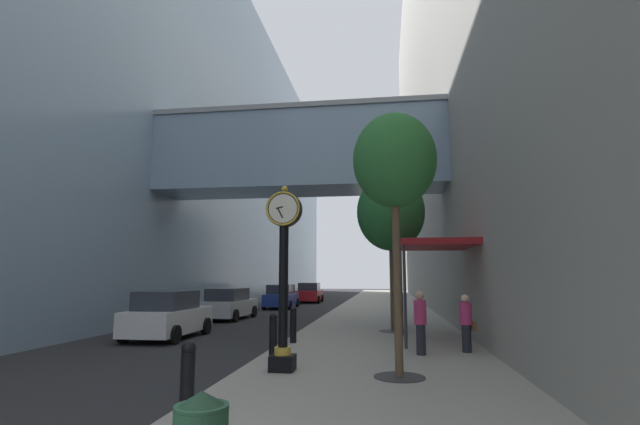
{
  "coord_description": "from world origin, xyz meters",
  "views": [
    {
      "loc": [
        3.43,
        -3.02,
        2.28
      ],
      "look_at": [
        0.95,
        14.31,
        4.75
      ],
      "focal_mm": 25.49,
      "sensor_mm": 36.0,
      "label": 1
    }
  ],
  "objects_px": {
    "street_clock": "(284,267)",
    "car_white_near": "(168,315)",
    "bollard_nearest": "(188,378)",
    "street_tree_mid_near": "(391,212)",
    "street_tree_near": "(395,163)",
    "car_silver_trailing": "(229,304)",
    "car_red_far": "(310,293)",
    "car_blue_mid": "(281,297)",
    "bollard_fourth": "(293,324)",
    "pedestrian_by_clock": "(420,321)",
    "bollard_third": "(273,334)",
    "pedestrian_walking": "(466,322)"
  },
  "relations": [
    {
      "from": "street_clock",
      "to": "car_white_near",
      "type": "height_order",
      "value": "street_clock"
    },
    {
      "from": "bollard_nearest",
      "to": "street_tree_mid_near",
      "type": "xyz_separation_m",
      "value": [
        3.27,
        11.65,
        4.11
      ]
    },
    {
      "from": "street_tree_near",
      "to": "car_silver_trailing",
      "type": "height_order",
      "value": "street_tree_near"
    },
    {
      "from": "car_red_far",
      "to": "car_blue_mid",
      "type": "bearing_deg",
      "value": -96.55
    },
    {
      "from": "bollard_fourth",
      "to": "car_silver_trailing",
      "type": "height_order",
      "value": "car_silver_trailing"
    },
    {
      "from": "car_white_near",
      "to": "pedestrian_by_clock",
      "type": "bearing_deg",
      "value": -19.05
    },
    {
      "from": "street_clock",
      "to": "car_silver_trailing",
      "type": "height_order",
      "value": "street_clock"
    },
    {
      "from": "street_tree_mid_near",
      "to": "car_red_far",
      "type": "bearing_deg",
      "value": 107.82
    },
    {
      "from": "car_blue_mid",
      "to": "bollard_nearest",
      "type": "bearing_deg",
      "value": -80.12
    },
    {
      "from": "bollard_third",
      "to": "pedestrian_by_clock",
      "type": "relative_size",
      "value": 0.67
    },
    {
      "from": "street_tree_mid_near",
      "to": "bollard_nearest",
      "type": "bearing_deg",
      "value": -105.7
    },
    {
      "from": "car_silver_trailing",
      "to": "bollard_fourth",
      "type": "bearing_deg",
      "value": -59.07
    },
    {
      "from": "bollard_nearest",
      "to": "street_clock",
      "type": "bearing_deg",
      "value": 80.06
    },
    {
      "from": "car_silver_trailing",
      "to": "street_tree_mid_near",
      "type": "bearing_deg",
      "value": -31.83
    },
    {
      "from": "bollard_fourth",
      "to": "car_white_near",
      "type": "height_order",
      "value": "car_white_near"
    },
    {
      "from": "street_tree_mid_near",
      "to": "car_blue_mid",
      "type": "bearing_deg",
      "value": 118.74
    },
    {
      "from": "pedestrian_by_clock",
      "to": "car_white_near",
      "type": "distance_m",
      "value": 9.49
    },
    {
      "from": "bollard_fourth",
      "to": "street_tree_mid_near",
      "type": "bearing_deg",
      "value": 47.66
    },
    {
      "from": "street_clock",
      "to": "street_tree_near",
      "type": "distance_m",
      "value": 3.53
    },
    {
      "from": "pedestrian_walking",
      "to": "car_blue_mid",
      "type": "distance_m",
      "value": 21.29
    },
    {
      "from": "car_red_far",
      "to": "bollard_fourth",
      "type": "bearing_deg",
      "value": -81.74
    },
    {
      "from": "car_silver_trailing",
      "to": "street_clock",
      "type": "bearing_deg",
      "value": -65.73
    },
    {
      "from": "street_tree_mid_near",
      "to": "car_blue_mid",
      "type": "xyz_separation_m",
      "value": [
        -7.77,
        14.17,
        -4.03
      ]
    },
    {
      "from": "car_silver_trailing",
      "to": "car_blue_mid",
      "type": "bearing_deg",
      "value": 84.37
    },
    {
      "from": "bollard_third",
      "to": "pedestrian_by_clock",
      "type": "distance_m",
      "value": 4.07
    },
    {
      "from": "car_white_near",
      "to": "car_silver_trailing",
      "type": "xyz_separation_m",
      "value": [
        -0.34,
        7.61,
        -0.04
      ]
    },
    {
      "from": "pedestrian_walking",
      "to": "car_silver_trailing",
      "type": "height_order",
      "value": "pedestrian_walking"
    },
    {
      "from": "car_white_near",
      "to": "bollard_third",
      "type": "bearing_deg",
      "value": -38.77
    },
    {
      "from": "bollard_nearest",
      "to": "bollard_third",
      "type": "distance_m",
      "value": 5.37
    },
    {
      "from": "street_clock",
      "to": "bollard_fourth",
      "type": "distance_m",
      "value": 4.76
    },
    {
      "from": "street_clock",
      "to": "pedestrian_walking",
      "type": "distance_m",
      "value": 5.84
    },
    {
      "from": "car_white_near",
      "to": "car_red_far",
      "type": "height_order",
      "value": "car_white_near"
    },
    {
      "from": "car_blue_mid",
      "to": "car_red_far",
      "type": "relative_size",
      "value": 1.09
    },
    {
      "from": "street_clock",
      "to": "street_tree_mid_near",
      "type": "xyz_separation_m",
      "value": [
        2.63,
        7.97,
        2.35
      ]
    },
    {
      "from": "bollard_nearest",
      "to": "street_tree_mid_near",
      "type": "relative_size",
      "value": 0.18
    },
    {
      "from": "bollard_third",
      "to": "car_red_far",
      "type": "relative_size",
      "value": 0.27
    },
    {
      "from": "pedestrian_by_clock",
      "to": "car_white_near",
      "type": "relative_size",
      "value": 0.43
    },
    {
      "from": "street_tree_near",
      "to": "car_white_near",
      "type": "distance_m",
      "value": 11.01
    },
    {
      "from": "car_blue_mid",
      "to": "bollard_third",
      "type": "bearing_deg",
      "value": -77.6
    },
    {
      "from": "car_blue_mid",
      "to": "street_tree_near",
      "type": "bearing_deg",
      "value": -70.91
    },
    {
      "from": "bollard_third",
      "to": "bollard_fourth",
      "type": "xyz_separation_m",
      "value": [
        0.0,
        2.69,
        0.0
      ]
    },
    {
      "from": "bollard_fourth",
      "to": "pedestrian_by_clock",
      "type": "relative_size",
      "value": 0.67
    },
    {
      "from": "car_silver_trailing",
      "to": "street_tree_near",
      "type": "bearing_deg",
      "value": -57.65
    },
    {
      "from": "street_tree_mid_near",
      "to": "street_clock",
      "type": "bearing_deg",
      "value": -108.25
    },
    {
      "from": "car_red_far",
      "to": "car_silver_trailing",
      "type": "distance_m",
      "value": 16.27
    },
    {
      "from": "street_tree_near",
      "to": "car_red_far",
      "type": "xyz_separation_m",
      "value": [
        -6.92,
        29.81,
        -4.01
      ]
    },
    {
      "from": "bollard_nearest",
      "to": "street_tree_mid_near",
      "type": "bearing_deg",
      "value": 74.3
    },
    {
      "from": "street_clock",
      "to": "car_white_near",
      "type": "distance_m",
      "value": 8.22
    },
    {
      "from": "bollard_fourth",
      "to": "pedestrian_walking",
      "type": "relative_size",
      "value": 0.71
    },
    {
      "from": "pedestrian_by_clock",
      "to": "car_red_far",
      "type": "bearing_deg",
      "value": 105.79
    }
  ]
}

